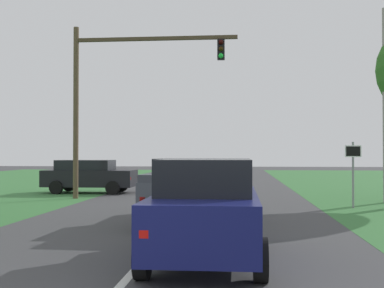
{
  "coord_description": "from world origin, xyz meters",
  "views": [
    {
      "loc": [
        1.83,
        -4.99,
        2.07
      ],
      "look_at": [
        -0.21,
        16.85,
        2.46
      ],
      "focal_mm": 46.81,
      "sensor_mm": 36.0,
      "label": 1
    }
  ],
  "objects_px": {
    "red_suv_near": "(206,208)",
    "traffic_light": "(117,85)",
    "pickup_truck_lead": "(187,189)",
    "keep_moving_sign": "(353,166)",
    "crossing_suv_far": "(89,175)"
  },
  "relations": [
    {
      "from": "red_suv_near",
      "to": "pickup_truck_lead",
      "type": "relative_size",
      "value": 0.79
    },
    {
      "from": "keep_moving_sign",
      "to": "crossing_suv_far",
      "type": "xyz_separation_m",
      "value": [
        -11.97,
        5.98,
        -0.69
      ]
    },
    {
      "from": "pickup_truck_lead",
      "to": "crossing_suv_far",
      "type": "distance_m",
      "value": 11.95
    },
    {
      "from": "red_suv_near",
      "to": "traffic_light",
      "type": "bearing_deg",
      "value": 111.04
    },
    {
      "from": "traffic_light",
      "to": "crossing_suv_far",
      "type": "bearing_deg",
      "value": 125.74
    },
    {
      "from": "pickup_truck_lead",
      "to": "keep_moving_sign",
      "type": "xyz_separation_m",
      "value": [
        5.82,
        4.26,
        0.6
      ]
    },
    {
      "from": "red_suv_near",
      "to": "traffic_light",
      "type": "height_order",
      "value": "traffic_light"
    },
    {
      "from": "keep_moving_sign",
      "to": "traffic_light",
      "type": "bearing_deg",
      "value": 163.57
    },
    {
      "from": "pickup_truck_lead",
      "to": "keep_moving_sign",
      "type": "bearing_deg",
      "value": 36.22
    },
    {
      "from": "pickup_truck_lead",
      "to": "keep_moving_sign",
      "type": "distance_m",
      "value": 7.23
    },
    {
      "from": "red_suv_near",
      "to": "crossing_suv_far",
      "type": "bearing_deg",
      "value": 114.28
    },
    {
      "from": "traffic_light",
      "to": "crossing_suv_far",
      "type": "xyz_separation_m",
      "value": [
        -2.24,
        3.11,
        -4.24
      ]
    },
    {
      "from": "traffic_light",
      "to": "keep_moving_sign",
      "type": "xyz_separation_m",
      "value": [
        9.73,
        -2.87,
        -3.55
      ]
    },
    {
      "from": "red_suv_near",
      "to": "traffic_light",
      "type": "distance_m",
      "value": 14.1
    },
    {
      "from": "keep_moving_sign",
      "to": "crossing_suv_far",
      "type": "height_order",
      "value": "keep_moving_sign"
    }
  ]
}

